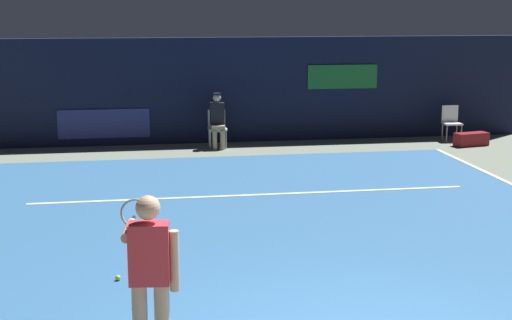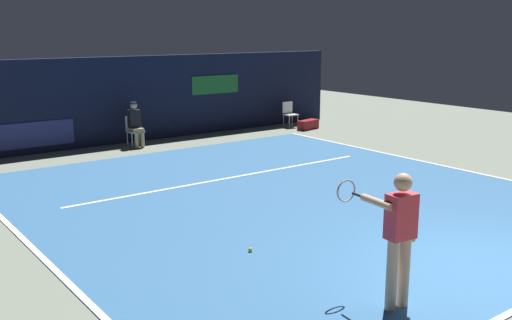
% 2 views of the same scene
% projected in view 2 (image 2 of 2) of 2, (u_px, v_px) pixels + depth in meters
% --- Properties ---
extents(ground_plane, '(31.26, 31.26, 0.00)m').
position_uv_depth(ground_plane, '(284.00, 197.00, 12.06)').
color(ground_plane, gray).
extents(court_surface, '(10.14, 11.23, 0.01)m').
position_uv_depth(court_surface, '(284.00, 197.00, 12.06)').
color(court_surface, '#336699').
rests_on(court_surface, ground).
extents(line_sideline_left, '(0.10, 11.23, 0.01)m').
position_uv_depth(line_sideline_left, '(435.00, 164.00, 14.99)').
color(line_sideline_left, white).
rests_on(line_sideline_left, court_surface).
extents(line_sideline_right, '(0.10, 11.23, 0.01)m').
position_uv_depth(line_sideline_right, '(35.00, 251.00, 9.12)').
color(line_sideline_right, white).
rests_on(line_sideline_right, court_surface).
extents(line_service, '(7.91, 0.10, 0.01)m').
position_uv_depth(line_service, '(230.00, 178.00, 13.59)').
color(line_service, white).
rests_on(line_service, court_surface).
extents(back_wall, '(15.91, 0.33, 2.60)m').
position_uv_depth(back_wall, '(124.00, 100.00, 17.72)').
color(back_wall, '#141933').
rests_on(back_wall, ground).
extents(tennis_player, '(0.53, 0.98, 1.73)m').
position_uv_depth(tennis_player, '(398.00, 232.00, 7.08)').
color(tennis_player, '#DBAD89').
rests_on(tennis_player, ground).
extents(line_judge_on_chair, '(0.45, 0.54, 1.32)m').
position_uv_depth(line_judge_on_chair, '(135.00, 124.00, 17.12)').
color(line_judge_on_chair, white).
rests_on(line_judge_on_chair, ground).
extents(courtside_chair_near, '(0.47, 0.44, 0.88)m').
position_uv_depth(courtside_chair_near, '(290.00, 113.00, 20.69)').
color(courtside_chair_near, white).
rests_on(courtside_chair_near, ground).
extents(tennis_ball, '(0.07, 0.07, 0.07)m').
position_uv_depth(tennis_ball, '(250.00, 250.00, 9.08)').
color(tennis_ball, '#CCE033').
rests_on(tennis_ball, court_surface).
extents(equipment_bag, '(0.89, 0.48, 0.32)m').
position_uv_depth(equipment_bag, '(308.00, 125.00, 20.27)').
color(equipment_bag, maroon).
rests_on(equipment_bag, ground).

